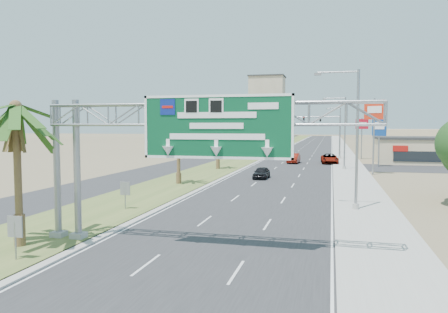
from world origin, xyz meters
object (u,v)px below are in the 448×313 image
sign_gantry (188,126)px  car_far (288,149)px  car_mid_lane (294,158)px  car_left_lane (262,173)px  palm_near (16,108)px  pole_sign_red_near (374,114)px  car_right_lane (330,159)px  pole_sign_red_far (362,127)px  pole_sign_blue (379,128)px  signal_mast (328,132)px  store_building (435,151)px

sign_gantry → car_far: 81.15m
car_mid_lane → car_left_lane: bearing=-91.9°
sign_gantry → palm_near: (-8.14, -1.93, 0.87)m
car_mid_lane → pole_sign_red_near: 19.34m
car_right_lane → car_far: bearing=104.1°
car_far → pole_sign_red_far: bearing=-45.7°
sign_gantry → pole_sign_blue: 49.50m
signal_mast → pole_sign_red_near: (5.62, -25.54, 2.61)m
signal_mast → car_mid_lane: signal_mast is taller
car_far → palm_near: bearing=-88.3°
store_building → car_mid_lane: store_building is taller
car_far → pole_sign_blue: 37.58m
palm_near → car_left_lane: (7.20, 31.08, -6.26)m
store_building → car_right_lane: 17.17m
pole_sign_blue → pole_sign_red_far: pole_sign_blue is taller
pole_sign_blue → sign_gantry: bearing=-105.9°
sign_gantry → car_far: size_ratio=3.45×
pole_sign_red_near → car_far: bearing=108.5°
car_far → pole_sign_red_near: (14.88, -44.41, 6.76)m
sign_gantry → palm_near: palm_near is taller
car_mid_lane → car_far: size_ratio=0.99×
pole_sign_blue → car_mid_lane: bearing=165.2°
store_building → pole_sign_red_far: pole_sign_red_far is taller
palm_near → car_far: size_ratio=1.72×
car_mid_lane → pole_sign_blue: bearing=-12.0°
store_building → car_left_lane: 36.09m
pole_sign_red_near → pole_sign_blue: size_ratio=1.21×
car_right_lane → car_far: size_ratio=1.16×
car_mid_lane → car_right_lane: (5.67, 0.56, -0.01)m
car_right_lane → pole_sign_red_near: 17.27m
pole_sign_red_near → pole_sign_blue: bearing=81.1°
car_left_lane → car_mid_lane: car_mid_lane is taller
sign_gantry → signal_mast: bearing=84.3°
car_right_lane → pole_sign_blue: 9.48m
store_building → car_right_lane: store_building is taller
palm_near → car_left_lane: bearing=77.0°
car_left_lane → store_building: bearing=49.6°
sign_gantry → car_far: bearing=92.1°
car_left_lane → car_mid_lane: size_ratio=0.82×
palm_near → car_right_lane: 55.77m
store_building → pole_sign_blue: pole_sign_blue is taller
car_right_lane → pole_sign_blue: size_ratio=0.72×
car_mid_lane → pole_sign_red_near: (10.98, -14.46, 6.67)m
store_building → pole_sign_blue: (-9.47, -8.48, 3.77)m
sign_gantry → pole_sign_red_near: 38.41m
car_left_lane → car_far: bearing=93.7°
palm_near → car_left_lane: size_ratio=2.11×
car_mid_lane → pole_sign_red_far: pole_sign_red_far is taller
pole_sign_red_near → pole_sign_blue: 11.36m
store_building → car_mid_lane: bearing=-167.0°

